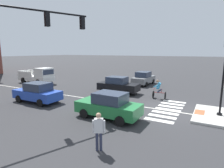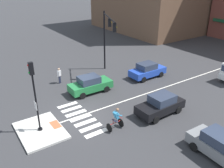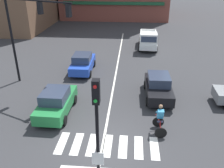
{
  "view_description": "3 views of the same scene",
  "coord_description": "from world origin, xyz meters",
  "px_view_note": "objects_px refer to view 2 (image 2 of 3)",
  "views": [
    {
      "loc": [
        -13.13,
        -2.72,
        4.15
      ],
      "look_at": [
        -0.53,
        4.31,
        1.58
      ],
      "focal_mm": 29.59,
      "sensor_mm": 36.0,
      "label": 1
    },
    {
      "loc": [
        14.63,
        -6.96,
        10.26
      ],
      "look_at": [
        -0.78,
        3.52,
        1.72
      ],
      "focal_mm": 38.33,
      "sensor_mm": 36.0,
      "label": 2
    },
    {
      "loc": [
        1.09,
        -9.99,
        8.39
      ],
      "look_at": [
        -0.23,
        5.34,
        1.0
      ],
      "focal_mm": 38.85,
      "sensor_mm": 36.0,
      "label": 3
    }
  ],
  "objects_px": {
    "pedestrian_at_curb_left": "(59,74)",
    "traffic_light_mast": "(107,33)",
    "car_grey_cross_right": "(221,147)",
    "cyclist": "(116,119)",
    "car_green_westbound_near": "(90,84)",
    "signal_pole": "(34,91)",
    "car_black_eastbound_mid": "(161,105)",
    "car_blue_westbound_far": "(147,70)"
  },
  "relations": [
    {
      "from": "car_black_eastbound_mid",
      "to": "car_grey_cross_right",
      "type": "bearing_deg",
      "value": -6.36
    },
    {
      "from": "car_green_westbound_near",
      "to": "cyclist",
      "type": "xyz_separation_m",
      "value": [
        6.3,
        -1.43,
        0.06
      ]
    },
    {
      "from": "car_blue_westbound_far",
      "to": "cyclist",
      "type": "xyz_separation_m",
      "value": [
        5.99,
        -8.38,
        0.06
      ]
    },
    {
      "from": "traffic_light_mast",
      "to": "pedestrian_at_curb_left",
      "type": "relative_size",
      "value": 4.01
    },
    {
      "from": "signal_pole",
      "to": "traffic_light_mast",
      "type": "distance_m",
      "value": 11.87
    },
    {
      "from": "car_green_westbound_near",
      "to": "car_black_eastbound_mid",
      "type": "relative_size",
      "value": 1.0
    },
    {
      "from": "car_black_eastbound_mid",
      "to": "traffic_light_mast",
      "type": "bearing_deg",
      "value": 173.46
    },
    {
      "from": "car_blue_westbound_far",
      "to": "cyclist",
      "type": "bearing_deg",
      "value": -54.41
    },
    {
      "from": "car_blue_westbound_far",
      "to": "car_green_westbound_near",
      "type": "height_order",
      "value": "same"
    },
    {
      "from": "car_black_eastbound_mid",
      "to": "cyclist",
      "type": "bearing_deg",
      "value": -93.72
    },
    {
      "from": "signal_pole",
      "to": "pedestrian_at_curb_left",
      "type": "xyz_separation_m",
      "value": [
        -7.09,
        4.52,
        -2.24
      ]
    },
    {
      "from": "traffic_light_mast",
      "to": "car_green_westbound_near",
      "type": "distance_m",
      "value": 6.13
    },
    {
      "from": "cyclist",
      "to": "car_black_eastbound_mid",
      "type": "bearing_deg",
      "value": 86.28
    },
    {
      "from": "cyclist",
      "to": "pedestrian_at_curb_left",
      "type": "relative_size",
      "value": 1.01
    },
    {
      "from": "car_grey_cross_right",
      "to": "car_green_westbound_near",
      "type": "height_order",
      "value": "same"
    },
    {
      "from": "traffic_light_mast",
      "to": "car_black_eastbound_mid",
      "type": "distance_m",
      "value": 10.22
    },
    {
      "from": "traffic_light_mast",
      "to": "cyclist",
      "type": "distance_m",
      "value": 11.19
    },
    {
      "from": "car_blue_westbound_far",
      "to": "pedestrian_at_curb_left",
      "type": "bearing_deg",
      "value": -114.43
    },
    {
      "from": "car_grey_cross_right",
      "to": "cyclist",
      "type": "height_order",
      "value": "cyclist"
    },
    {
      "from": "traffic_light_mast",
      "to": "car_green_westbound_near",
      "type": "relative_size",
      "value": 1.62
    },
    {
      "from": "car_blue_westbound_far",
      "to": "car_black_eastbound_mid",
      "type": "height_order",
      "value": "same"
    },
    {
      "from": "signal_pole",
      "to": "car_green_westbound_near",
      "type": "bearing_deg",
      "value": 119.98
    },
    {
      "from": "car_grey_cross_right",
      "to": "car_black_eastbound_mid",
      "type": "distance_m",
      "value": 5.77
    },
    {
      "from": "cyclist",
      "to": "pedestrian_at_curb_left",
      "type": "bearing_deg",
      "value": -179.09
    },
    {
      "from": "signal_pole",
      "to": "cyclist",
      "type": "xyz_separation_m",
      "value": [
        2.78,
        4.68,
        -2.35
      ]
    },
    {
      "from": "car_blue_westbound_far",
      "to": "car_black_eastbound_mid",
      "type": "xyz_separation_m",
      "value": [
        6.27,
        -4.2,
        0.0
      ]
    },
    {
      "from": "traffic_light_mast",
      "to": "car_green_westbound_near",
      "type": "xyz_separation_m",
      "value": [
        2.81,
        -3.82,
        -3.88
      ]
    },
    {
      "from": "traffic_light_mast",
      "to": "car_black_eastbound_mid",
      "type": "xyz_separation_m",
      "value": [
        9.39,
        -1.08,
        -3.88
      ]
    },
    {
      "from": "car_green_westbound_near",
      "to": "car_grey_cross_right",
      "type": "bearing_deg",
      "value": 9.69
    },
    {
      "from": "signal_pole",
      "to": "traffic_light_mast",
      "type": "relative_size",
      "value": 0.76
    },
    {
      "from": "car_green_westbound_near",
      "to": "cyclist",
      "type": "bearing_deg",
      "value": -12.82
    },
    {
      "from": "car_grey_cross_right",
      "to": "cyclist",
      "type": "relative_size",
      "value": 2.47
    },
    {
      "from": "traffic_light_mast",
      "to": "signal_pole",
      "type": "bearing_deg",
      "value": -57.44
    },
    {
      "from": "signal_pole",
      "to": "car_black_eastbound_mid",
      "type": "height_order",
      "value": "signal_pole"
    },
    {
      "from": "car_green_westbound_near",
      "to": "cyclist",
      "type": "distance_m",
      "value": 6.47
    },
    {
      "from": "signal_pole",
      "to": "pedestrian_at_curb_left",
      "type": "relative_size",
      "value": 3.06
    },
    {
      "from": "pedestrian_at_curb_left",
      "to": "traffic_light_mast",
      "type": "bearing_deg",
      "value": 82.07
    },
    {
      "from": "signal_pole",
      "to": "cyclist",
      "type": "relative_size",
      "value": 3.04
    },
    {
      "from": "car_grey_cross_right",
      "to": "car_green_westbound_near",
      "type": "distance_m",
      "value": 12.49
    },
    {
      "from": "car_grey_cross_right",
      "to": "cyclist",
      "type": "xyz_separation_m",
      "value": [
        -6.01,
        -3.54,
        0.06
      ]
    },
    {
      "from": "signal_pole",
      "to": "car_green_westbound_near",
      "type": "height_order",
      "value": "signal_pole"
    },
    {
      "from": "car_blue_westbound_far",
      "to": "pedestrian_at_curb_left",
      "type": "height_order",
      "value": "pedestrian_at_curb_left"
    }
  ]
}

